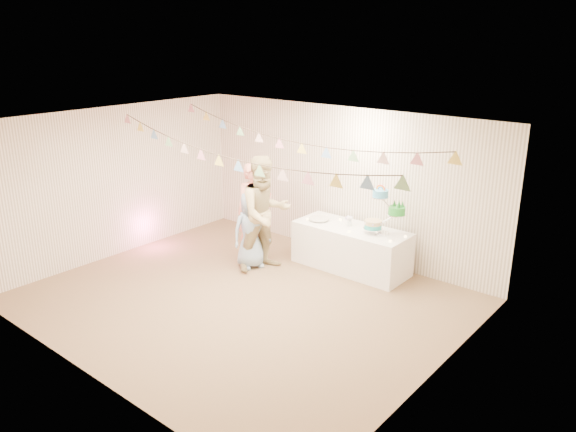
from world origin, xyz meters
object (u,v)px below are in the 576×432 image
Objects in this scene: table at (351,248)px; person_adult_b at (265,214)px; person_adult_a at (255,211)px; cake_stand at (384,210)px; person_child at (251,230)px.

person_adult_b is (-1.10, -0.89, 0.59)m from table.
person_adult_a is 0.88× the size of person_adult_b.
table is at bearing -34.48° from person_adult_a.
person_adult_a is at bearing -161.36° from cake_stand.
person_child reaches higher than table.
cake_stand is at bearing -40.82° from person_adult_b.
table is 1.69m from person_child.
person_adult_a is at bearing 57.64° from person_child.
person_adult_b is at bearing -84.88° from person_adult_a.
person_adult_a is 0.52m from person_adult_b.
table is at bearing -31.54° from person_adult_b.
person_adult_b is at bearing -150.30° from cake_stand.
person_child is at bearing 131.96° from person_adult_b.
table is 1.76m from person_adult_a.
person_adult_a is (-1.56, -0.66, 0.48)m from table.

